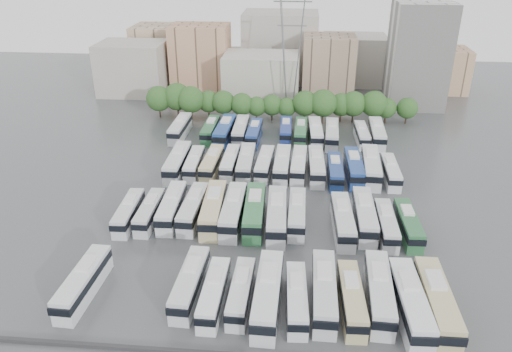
# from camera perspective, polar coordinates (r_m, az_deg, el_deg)

# --- Properties ---
(ground) EXTENTS (220.00, 220.00, 0.00)m
(ground) POSITION_cam_1_polar(r_m,az_deg,el_deg) (83.03, 1.42, -3.49)
(ground) COLOR #424447
(ground) RESTS_ON ground
(tree_line) EXTENTS (64.86, 8.12, 8.43)m
(tree_line) POSITION_cam_1_polar(r_m,az_deg,el_deg) (120.03, 1.94, 8.38)
(tree_line) COLOR black
(tree_line) RESTS_ON ground
(city_buildings) EXTENTS (102.00, 35.00, 20.00)m
(city_buildings) POSITION_cam_1_polar(r_m,az_deg,el_deg) (148.18, 0.44, 13.18)
(city_buildings) COLOR #9E998E
(city_buildings) RESTS_ON ground
(apartment_tower) EXTENTS (14.00, 14.00, 26.00)m
(apartment_tower) POSITION_cam_1_polar(r_m,az_deg,el_deg) (136.29, 18.05, 13.00)
(apartment_tower) COLOR silver
(apartment_tower) RESTS_ON ground
(electricity_pylon) EXTENTS (9.00, 6.91, 33.83)m
(electricity_pylon) POSITION_cam_1_polar(r_m,az_deg,el_deg) (124.13, 4.11, 15.67)
(electricity_pylon) COLOR slate
(electricity_pylon) RESTS_ON ground
(bus_r0_s0) EXTENTS (3.14, 12.39, 3.86)m
(bus_r0_s0) POSITION_cam_1_polar(r_m,az_deg,el_deg) (66.85, -19.12, -11.38)
(bus_r0_s0) COLOR silver
(bus_r0_s0) RESTS_ON ground
(bus_r0_s4) EXTENTS (3.03, 12.10, 3.77)m
(bus_r0_s4) POSITION_cam_1_polar(r_m,az_deg,el_deg) (63.80, -7.54, -12.00)
(bus_r0_s4) COLOR silver
(bus_r0_s4) RESTS_ON ground
(bus_r0_s5) EXTENTS (2.62, 11.29, 3.53)m
(bus_r0_s5) POSITION_cam_1_polar(r_m,az_deg,el_deg) (62.11, -4.83, -13.20)
(bus_r0_s5) COLOR white
(bus_r0_s5) RESTS_ON ground
(bus_r0_s6) EXTENTS (2.63, 10.98, 3.43)m
(bus_r0_s6) POSITION_cam_1_polar(r_m,az_deg,el_deg) (62.18, -1.73, -13.11)
(bus_r0_s6) COLOR silver
(bus_r0_s6) RESTS_ON ground
(bus_r0_s7) EXTENTS (3.24, 13.63, 4.26)m
(bus_r0_s7) POSITION_cam_1_polar(r_m,az_deg,el_deg) (61.27, 1.35, -13.31)
(bus_r0_s7) COLOR silver
(bus_r0_s7) RESTS_ON ground
(bus_r0_s8) EXTENTS (2.96, 11.23, 3.49)m
(bus_r0_s8) POSITION_cam_1_polar(r_m,az_deg,el_deg) (61.41, 4.67, -13.75)
(bus_r0_s8) COLOR silver
(bus_r0_s8) RESTS_ON ground
(bus_r0_s9) EXTENTS (2.94, 12.99, 4.07)m
(bus_r0_s9) POSITION_cam_1_polar(r_m,az_deg,el_deg) (62.36, 7.78, -12.88)
(bus_r0_s9) COLOR silver
(bus_r0_s9) RESTS_ON ground
(bus_r0_s10) EXTENTS (2.96, 11.75, 3.66)m
(bus_r0_s10) POSITION_cam_1_polar(r_m,az_deg,el_deg) (62.13, 10.87, -13.57)
(bus_r0_s10) COLOR #C0B484
(bus_r0_s10) RESTS_ON ground
(bus_r0_s11) EXTENTS (3.44, 13.18, 4.10)m
(bus_r0_s11) POSITION_cam_1_polar(r_m,az_deg,el_deg) (63.44, 13.91, -12.72)
(bus_r0_s11) COLOR silver
(bus_r0_s11) RESTS_ON ground
(bus_r0_s12) EXTENTS (3.43, 13.58, 4.23)m
(bus_r0_s12) POSITION_cam_1_polar(r_m,az_deg,el_deg) (62.71, 17.20, -13.66)
(bus_r0_s12) COLOR silver
(bus_r0_s12) RESTS_ON ground
(bus_r0_s13) EXTENTS (3.00, 13.68, 4.29)m
(bus_r0_s13) POSITION_cam_1_polar(r_m,az_deg,el_deg) (63.68, 19.95, -13.40)
(bus_r0_s13) COLOR #C4B886
(bus_r0_s13) RESTS_ON ground
(bus_r1_s0) EXTENTS (2.84, 11.26, 3.51)m
(bus_r1_s0) POSITION_cam_1_polar(r_m,az_deg,el_deg) (80.43, -14.36, -4.03)
(bus_r1_s0) COLOR silver
(bus_r1_s0) RESTS_ON ground
(bus_r1_s1) EXTENTS (2.42, 11.03, 3.46)m
(bus_r1_s1) POSITION_cam_1_polar(r_m,az_deg,el_deg) (79.90, -12.05, -3.99)
(bus_r1_s1) COLOR silver
(bus_r1_s1) RESTS_ON ground
(bus_r1_s2) EXTENTS (3.12, 12.56, 3.91)m
(bus_r1_s2) POSITION_cam_1_polar(r_m,az_deg,el_deg) (80.12, -9.59, -3.48)
(bus_r1_s2) COLOR silver
(bus_r1_s2) RESTS_ON ground
(bus_r1_s3) EXTENTS (3.04, 12.43, 3.88)m
(bus_r1_s3) POSITION_cam_1_polar(r_m,az_deg,el_deg) (79.32, -7.18, -3.65)
(bus_r1_s3) COLOR silver
(bus_r1_s3) RESTS_ON ground
(bus_r1_s4) EXTENTS (3.53, 13.68, 4.26)m
(bus_r1_s4) POSITION_cam_1_polar(r_m,az_deg,el_deg) (78.46, -4.90, -3.72)
(bus_r1_s4) COLOR #CCBE8C
(bus_r1_s4) RESTS_ON ground
(bus_r1_s5) EXTENTS (2.96, 13.43, 4.21)m
(bus_r1_s5) POSITION_cam_1_polar(r_m,az_deg,el_deg) (77.76, -2.60, -3.96)
(bus_r1_s5) COLOR silver
(bus_r1_s5) RESTS_ON ground
(bus_r1_s6) EXTENTS (3.37, 13.63, 4.25)m
(bus_r1_s6) POSITION_cam_1_polar(r_m,az_deg,el_deg) (77.48, -0.18, -4.04)
(bus_r1_s6) COLOR #307040
(bus_r1_s6) RESTS_ON ground
(bus_r1_s7) EXTENTS (3.35, 13.57, 4.23)m
(bus_r1_s7) POSITION_cam_1_polar(r_m,az_deg,el_deg) (76.56, 2.39, -4.47)
(bus_r1_s7) COLOR silver
(bus_r1_s7) RESTS_ON ground
(bus_r1_s8) EXTENTS (2.65, 11.99, 3.76)m
(bus_r1_s8) POSITION_cam_1_polar(r_m,az_deg,el_deg) (77.64, 4.70, -4.27)
(bus_r1_s8) COLOR silver
(bus_r1_s8) RESTS_ON ground
(bus_r1_s10) EXTENTS (3.21, 12.75, 3.97)m
(bus_r1_s10) POSITION_cam_1_polar(r_m,az_deg,el_deg) (76.55, 9.89, -4.99)
(bus_r1_s10) COLOR silver
(bus_r1_s10) RESTS_ON ground
(bus_r1_s11) EXTENTS (2.92, 13.20, 4.14)m
(bus_r1_s11) POSITION_cam_1_polar(r_m,az_deg,el_deg) (78.28, 12.29, -4.41)
(bus_r1_s11) COLOR silver
(bus_r1_s11) RESTS_ON ground
(bus_r1_s12) EXTENTS (2.48, 11.34, 3.56)m
(bus_r1_s12) POSITION_cam_1_polar(r_m,az_deg,el_deg) (77.30, 14.67, -5.36)
(bus_r1_s12) COLOR silver
(bus_r1_s12) RESTS_ON ground
(bus_r1_s13) EXTENTS (2.85, 11.54, 3.60)m
(bus_r1_s13) POSITION_cam_1_polar(r_m,az_deg,el_deg) (78.17, 16.99, -5.29)
(bus_r1_s13) COLOR #2B643A
(bus_r1_s13) RESTS_ON ground
(bus_r2_s1) EXTENTS (3.14, 13.41, 4.19)m
(bus_r2_s1) POSITION_cam_1_polar(r_m,az_deg,el_deg) (95.10, -8.95, 1.60)
(bus_r2_s1) COLOR silver
(bus_r2_s1) RESTS_ON ground
(bus_r2_s2) EXTENTS (2.77, 11.31, 3.53)m
(bus_r2_s2) POSITION_cam_1_polar(r_m,az_deg,el_deg) (94.87, -7.08, 1.44)
(bus_r2_s2) COLOR silver
(bus_r2_s2) RESTS_ON ground
(bus_r2_s3) EXTENTS (3.06, 12.08, 3.76)m
(bus_r2_s3) POSITION_cam_1_polar(r_m,az_deg,el_deg) (94.36, -5.05, 1.48)
(bus_r2_s3) COLOR #CDBE8D
(bus_r2_s3) RESTS_ON ground
(bus_r2_s4) EXTENTS (2.60, 11.50, 3.60)m
(bus_r2_s4) POSITION_cam_1_polar(r_m,az_deg,el_deg) (94.65, -2.97, 1.58)
(bus_r2_s4) COLOR silver
(bus_r2_s4) RESTS_ON ground
(bus_r2_s5) EXTENTS (2.98, 12.72, 3.98)m
(bus_r2_s5) POSITION_cam_1_polar(r_m,az_deg,el_deg) (93.90, -1.14, 1.53)
(bus_r2_s5) COLOR silver
(bus_r2_s5) RESTS_ON ground
(bus_r2_s6) EXTENTS (3.18, 11.89, 3.70)m
(bus_r2_s6) POSITION_cam_1_polar(r_m,az_deg,el_deg) (93.74, 0.99, 1.39)
(bus_r2_s6) COLOR silver
(bus_r2_s6) RESTS_ON ground
(bus_r2_s7) EXTENTS (2.97, 12.57, 3.93)m
(bus_r2_s7) POSITION_cam_1_polar(r_m,az_deg,el_deg) (93.45, 3.01, 1.35)
(bus_r2_s7) COLOR silver
(bus_r2_s7) RESTS_ON ground
(bus_r2_s8) EXTENTS (3.10, 12.14, 3.78)m
(bus_r2_s8) POSITION_cam_1_polar(r_m,az_deg,el_deg) (93.79, 4.91, 1.34)
(bus_r2_s8) COLOR silver
(bus_r2_s8) RESTS_ON ground
(bus_r2_s9) EXTENTS (3.08, 12.72, 3.97)m
(bus_r2_s9) POSITION_cam_1_polar(r_m,az_deg,el_deg) (93.37, 6.91, 1.18)
(bus_r2_s9) COLOR silver
(bus_r2_s9) RESTS_ON ground
(bus_r2_s10) EXTENTS (2.57, 11.55, 3.62)m
(bus_r2_s10) POSITION_cam_1_polar(r_m,az_deg,el_deg) (92.28, 9.03, 0.61)
(bus_r2_s10) COLOR navy
(bus_r2_s10) RESTS_ON ground
(bus_r2_s11) EXTENTS (3.05, 12.79, 4.00)m
(bus_r2_s11) POSITION_cam_1_polar(r_m,az_deg,el_deg) (93.72, 11.15, 0.97)
(bus_r2_s11) COLOR navy
(bus_r2_s11) RESTS_ON ground
(bus_r2_s12) EXTENTS (3.66, 13.83, 4.30)m
(bus_r2_s12) POSITION_cam_1_polar(r_m,az_deg,el_deg) (94.49, 13.01, 1.09)
(bus_r2_s12) COLOR silver
(bus_r2_s12) RESTS_ON ground
(bus_r2_s13) EXTENTS (2.50, 11.24, 3.52)m
(bus_r2_s13) POSITION_cam_1_polar(r_m,az_deg,el_deg) (94.17, 15.13, 0.50)
(bus_r2_s13) COLOR silver
(bus_r2_s13) RESTS_ON ground
(bus_r3_s0) EXTENTS (2.89, 12.69, 3.97)m
(bus_r3_s0) POSITION_cam_1_polar(r_m,az_deg,el_deg) (112.29, -8.67, 5.45)
(bus_r3_s0) COLOR silver
(bus_r3_s0) RESTS_ON ground
(bus_r3_s2) EXTENTS (2.68, 11.91, 3.73)m
(bus_r3_s2) POSITION_cam_1_polar(r_m,az_deg,el_deg) (110.75, -5.22, 5.28)
(bus_r3_s2) COLOR #2A643B
(bus_r3_s2) RESTS_ON ground
(bus_r3_s3) EXTENTS (3.46, 13.56, 4.22)m
(bus_r3_s3) POSITION_cam_1_polar(r_m,az_deg,el_deg) (109.22, -3.59, 5.17)
(bus_r3_s3) COLOR navy
(bus_r3_s3) RESTS_ON ground
(bus_r3_s4) EXTENTS (2.83, 12.51, 3.92)m
(bus_r3_s4) POSITION_cam_1_polar(r_m,az_deg,el_deg) (109.77, -1.77, 5.24)
(bus_r3_s4) COLOR silver
(bus_r3_s4) RESTS_ON ground
(bus_r3_s5) EXTENTS (2.84, 11.81, 3.69)m
(bus_r3_s5) POSITION_cam_1_polar(r_m,az_deg,el_deg) (108.56, -0.21, 4.94)
(bus_r3_s5) COLOR navy
(bus_r3_s5) RESTS_ON ground
(bus_r3_s7) EXTENTS (2.71, 11.46, 3.58)m
(bus_r3_s7) POSITION_cam_1_polar(r_m,az_deg,el_deg) (110.50, 3.43, 5.25)
(bus_r3_s7) COLOR navy
(bus_r3_s7) RESTS_ON ground
(bus_r3_s8) EXTENTS (2.84, 11.88, 3.71)m
(bus_r3_s8) POSITION_cam_1_polar(r_m,az_deg,el_deg) (109.63, 5.13, 5.06)
(bus_r3_s8) COLOR #2E6D40
(bus_r3_s8) RESTS_ON ground
(bus_r3_s9) EXTENTS (3.23, 12.56, 3.91)m
(bus_r3_s9) POSITION_cam_1_polar(r_m,az_deg,el_deg) (109.41, 6.81, 4.98)
(bus_r3_s9) COLOR white
(bus_r3_s9) RESTS_ON ground
(bus_r3_s10) EXTENTS (3.34, 12.74, 3.96)m
(bus_r3_s10) POSITION_cam_1_polar(r_m,az_deg,el_deg) (108.98, 8.66, 4.80)
(bus_r3_s10) COLOR silver
(bus_r3_s10) RESTS_ON ground
(bus_r3_s12) EXTENTS (2.75, 11.10, 3.46)m
(bus_r3_s12) POSITION_cam_1_polar(r_m,az_deg,el_deg) (110.37, 12.01, 4.65)
(bus_r3_s12) COLOR silver
(bus_r3_s12) RESTS_ON ground
(bus_r3_s13) EXTENTS (3.22, 12.94, 4.04)m
(bus_r3_s13) POSITION_cam_1_polar(r_m,az_deg,el_deg) (111.18, 13.66, 4.80)
(bus_r3_s13) COLOR silver
(bus_r3_s13) RESTS_ON ground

